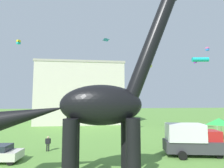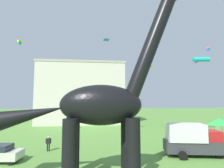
{
  "view_description": "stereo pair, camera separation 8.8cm",
  "coord_description": "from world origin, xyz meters",
  "px_view_note": "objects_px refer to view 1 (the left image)",
  "views": [
    {
      "loc": [
        -1.02,
        -8.53,
        5.55
      ],
      "look_at": [
        0.77,
        6.18,
        6.93
      ],
      "focal_mm": 28.62,
      "sensor_mm": 36.0,
      "label": 1
    },
    {
      "loc": [
        -0.93,
        -8.54,
        5.55
      ],
      "look_at": [
        0.77,
        6.18,
        6.93
      ],
      "focal_mm": 28.62,
      "sensor_mm": 36.0,
      "label": 2
    }
  ],
  "objects_px": {
    "parked_box_truck": "(192,139)",
    "kite_high_left": "(19,42)",
    "person_strolling_adult": "(48,142)",
    "kite_apex": "(106,40)",
    "kite_mid_center": "(199,60)",
    "kite_mid_right": "(207,49)",
    "dinosaur_sculpture": "(101,105)",
    "festival_canopy_tent": "(219,121)",
    "kite_high_right": "(148,65)"
  },
  "relations": [
    {
      "from": "kite_mid_right",
      "to": "kite_apex",
      "type": "height_order",
      "value": "kite_mid_right"
    },
    {
      "from": "kite_apex",
      "to": "kite_high_right",
      "type": "bearing_deg",
      "value": 25.25
    },
    {
      "from": "parked_box_truck",
      "to": "kite_mid_center",
      "type": "bearing_deg",
      "value": 61.94
    },
    {
      "from": "festival_canopy_tent",
      "to": "kite_mid_center",
      "type": "xyz_separation_m",
      "value": [
        -1.02,
        2.39,
        9.6
      ]
    },
    {
      "from": "kite_mid_right",
      "to": "kite_high_right",
      "type": "distance_m",
      "value": 13.25
    },
    {
      "from": "parked_box_truck",
      "to": "kite_mid_center",
      "type": "relative_size",
      "value": 2.23
    },
    {
      "from": "person_strolling_adult",
      "to": "kite_mid_right",
      "type": "distance_m",
      "value": 32.76
    },
    {
      "from": "dinosaur_sculpture",
      "to": "kite_mid_right",
      "type": "xyz_separation_m",
      "value": [
        21.93,
        18.58,
        10.39
      ]
    },
    {
      "from": "person_strolling_adult",
      "to": "festival_canopy_tent",
      "type": "height_order",
      "value": "festival_canopy_tent"
    },
    {
      "from": "festival_canopy_tent",
      "to": "kite_high_left",
      "type": "height_order",
      "value": "kite_high_left"
    },
    {
      "from": "kite_mid_center",
      "to": "kite_high_right",
      "type": "xyz_separation_m",
      "value": [
        -7.49,
        3.32,
        -0.36
      ]
    },
    {
      "from": "person_strolling_adult",
      "to": "kite_high_left",
      "type": "distance_m",
      "value": 15.5
    },
    {
      "from": "parked_box_truck",
      "to": "kite_apex",
      "type": "height_order",
      "value": "kite_apex"
    },
    {
      "from": "dinosaur_sculpture",
      "to": "kite_high_right",
      "type": "relative_size",
      "value": 6.69
    },
    {
      "from": "kite_mid_center",
      "to": "kite_apex",
      "type": "bearing_deg",
      "value": -178.6
    },
    {
      "from": "kite_mid_right",
      "to": "kite_apex",
      "type": "xyz_separation_m",
      "value": [
        -20.41,
        -5.36,
        -0.88
      ]
    },
    {
      "from": "festival_canopy_tent",
      "to": "kite_apex",
      "type": "relative_size",
      "value": 2.83
    },
    {
      "from": "dinosaur_sculpture",
      "to": "kite_apex",
      "type": "xyz_separation_m",
      "value": [
        1.53,
        13.23,
        9.51
      ]
    },
    {
      "from": "parked_box_truck",
      "to": "kite_high_left",
      "type": "relative_size",
      "value": 9.91
    },
    {
      "from": "festival_canopy_tent",
      "to": "kite_apex",
      "type": "height_order",
      "value": "kite_apex"
    },
    {
      "from": "kite_mid_center",
      "to": "kite_high_left",
      "type": "xyz_separation_m",
      "value": [
        -28.09,
        0.12,
        1.9
      ]
    },
    {
      "from": "dinosaur_sculpture",
      "to": "parked_box_truck",
      "type": "bearing_deg",
      "value": 35.53
    },
    {
      "from": "kite_high_left",
      "to": "kite_high_right",
      "type": "bearing_deg",
      "value": 8.82
    },
    {
      "from": "kite_mid_center",
      "to": "kite_high_left",
      "type": "height_order",
      "value": "kite_high_left"
    },
    {
      "from": "festival_canopy_tent",
      "to": "kite_mid_right",
      "type": "bearing_deg",
      "value": 61.15
    },
    {
      "from": "kite_high_right",
      "to": "kite_apex",
      "type": "relative_size",
      "value": 1.94
    },
    {
      "from": "person_strolling_adult",
      "to": "kite_mid_center",
      "type": "distance_m",
      "value": 25.5
    },
    {
      "from": "kite_high_left",
      "to": "kite_apex",
      "type": "relative_size",
      "value": 0.53
    },
    {
      "from": "dinosaur_sculpture",
      "to": "kite_high_left",
      "type": "xyz_separation_m",
      "value": [
        -11.23,
        13.73,
        8.81
      ]
    },
    {
      "from": "festival_canopy_tent",
      "to": "kite_mid_right",
      "type": "distance_m",
      "value": 15.55
    },
    {
      "from": "parked_box_truck",
      "to": "kite_mid_center",
      "type": "height_order",
      "value": "kite_mid_center"
    },
    {
      "from": "festival_canopy_tent",
      "to": "person_strolling_adult",
      "type": "bearing_deg",
      "value": -171.75
    },
    {
      "from": "festival_canopy_tent",
      "to": "kite_mid_center",
      "type": "height_order",
      "value": "kite_mid_center"
    },
    {
      "from": "parked_box_truck",
      "to": "dinosaur_sculpture",
      "type": "bearing_deg",
      "value": -144.74
    },
    {
      "from": "dinosaur_sculpture",
      "to": "festival_canopy_tent",
      "type": "bearing_deg",
      "value": 42.88
    },
    {
      "from": "person_strolling_adult",
      "to": "kite_apex",
      "type": "bearing_deg",
      "value": 115.94
    },
    {
      "from": "kite_mid_right",
      "to": "dinosaur_sculpture",
      "type": "bearing_deg",
      "value": -139.73
    },
    {
      "from": "kite_mid_center",
      "to": "kite_mid_right",
      "type": "height_order",
      "value": "kite_mid_right"
    },
    {
      "from": "parked_box_truck",
      "to": "kite_high_right",
      "type": "bearing_deg",
      "value": 101.15
    },
    {
      "from": "dinosaur_sculpture",
      "to": "person_strolling_adult",
      "type": "height_order",
      "value": "dinosaur_sculpture"
    },
    {
      "from": "dinosaur_sculpture",
      "to": "kite_mid_center",
      "type": "distance_m",
      "value": 22.73
    },
    {
      "from": "kite_high_left",
      "to": "kite_apex",
      "type": "bearing_deg",
      "value": -2.25
    },
    {
      "from": "parked_box_truck",
      "to": "kite_mid_center",
      "type": "distance_m",
      "value": 15.79
    },
    {
      "from": "kite_high_right",
      "to": "kite_apex",
      "type": "bearing_deg",
      "value": -154.75
    },
    {
      "from": "kite_mid_center",
      "to": "parked_box_truck",
      "type": "bearing_deg",
      "value": -128.56
    },
    {
      "from": "dinosaur_sculpture",
      "to": "kite_mid_right",
      "type": "distance_m",
      "value": 30.57
    },
    {
      "from": "dinosaur_sculpture",
      "to": "kite_high_left",
      "type": "height_order",
      "value": "dinosaur_sculpture"
    },
    {
      "from": "person_strolling_adult",
      "to": "kite_high_right",
      "type": "relative_size",
      "value": 0.74
    },
    {
      "from": "person_strolling_adult",
      "to": "festival_canopy_tent",
      "type": "xyz_separation_m",
      "value": [
        23.21,
        3.37,
        1.57
      ]
    },
    {
      "from": "kite_apex",
      "to": "person_strolling_adult",
      "type": "bearing_deg",
      "value": -141.91
    }
  ]
}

